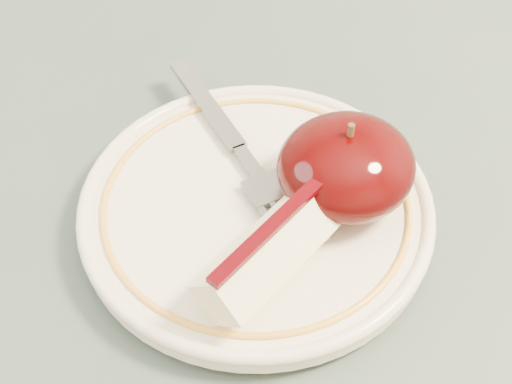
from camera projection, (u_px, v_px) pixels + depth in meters
name	position (u px, v px, depth m)	size (l,w,h in m)	color
table	(287.00, 341.00, 0.49)	(0.90, 0.90, 0.75)	brown
plate	(256.00, 207.00, 0.44)	(0.22, 0.22, 0.02)	beige
apple_half	(346.00, 167.00, 0.42)	(0.08, 0.08, 0.06)	black
apple_wedge	(267.00, 253.00, 0.39)	(0.10, 0.07, 0.04)	#FFF3BB
fork	(240.00, 150.00, 0.46)	(0.03, 0.19, 0.00)	gray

